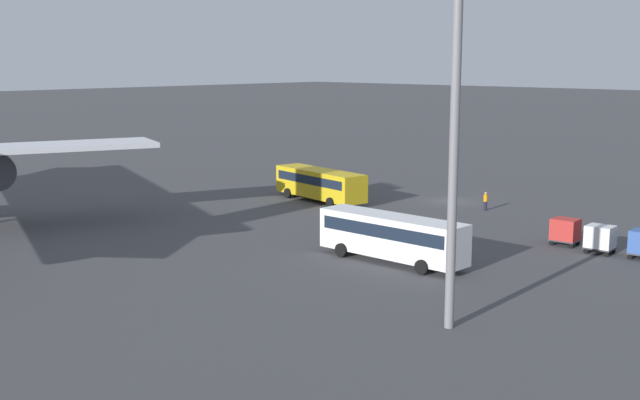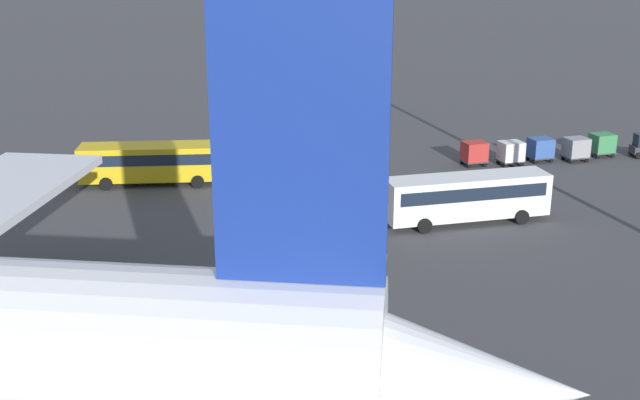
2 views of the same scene
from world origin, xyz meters
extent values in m
plane|color=#424244|center=(0.00, 0.00, 0.00)|extent=(600.00, 600.00, 0.00)
cone|color=silver|center=(3.99, 53.63, 7.37)|extent=(8.72, 7.42, 5.10)
cube|color=navy|center=(7.63, 52.22, 14.74)|extent=(4.24, 1.92, 9.07)
cube|color=silver|center=(7.22, 52.38, 7.94)|extent=(8.19, 14.86, 0.28)
cube|color=gold|center=(9.67, 8.73, 1.80)|extent=(11.63, 4.68, 2.69)
cube|color=#192333|center=(9.67, 8.73, 2.27)|extent=(10.74, 4.57, 0.86)
cylinder|color=black|center=(13.37, 9.60, 0.50)|extent=(1.04, 0.46, 1.00)
cylinder|color=black|center=(12.88, 6.69, 0.50)|extent=(1.04, 0.46, 1.00)
cylinder|color=black|center=(6.46, 10.77, 0.50)|extent=(1.04, 0.46, 1.00)
cylinder|color=black|center=(5.96, 7.86, 0.50)|extent=(1.04, 0.46, 1.00)
cube|color=white|center=(-10.55, 23.09, 1.86)|extent=(11.37, 2.57, 2.83)
cube|color=#192333|center=(-10.55, 23.09, 2.36)|extent=(10.46, 2.61, 0.91)
cylinder|color=black|center=(-7.04, 24.42, 0.50)|extent=(1.00, 0.30, 1.00)
cylinder|color=black|center=(-7.03, 21.77, 0.50)|extent=(1.00, 0.30, 1.00)
cylinder|color=black|center=(-14.08, 24.40, 0.50)|extent=(1.00, 0.30, 1.00)
cylinder|color=black|center=(-14.07, 21.75, 0.50)|extent=(1.00, 0.30, 1.00)
cylinder|color=black|center=(-32.02, 11.75, 0.30)|extent=(0.63, 0.32, 0.60)
cylinder|color=black|center=(-32.28, 10.38, 0.30)|extent=(0.63, 0.32, 0.60)
cylinder|color=#1E1E2D|center=(-5.04, 1.77, 0.42)|extent=(0.32, 0.32, 0.85)
cylinder|color=orange|center=(-5.04, 1.77, 1.18)|extent=(0.38, 0.38, 0.65)
sphere|color=tan|center=(-5.04, 1.77, 1.62)|extent=(0.24, 0.24, 0.24)
cube|color=#38383D|center=(-29.30, 10.15, 0.41)|extent=(2.09, 1.80, 0.10)
cube|color=#38844C|center=(-29.30, 10.15, 1.26)|extent=(1.99, 1.71, 1.60)
cylinder|color=black|center=(-28.58, 10.83, 0.18)|extent=(0.37, 0.14, 0.36)
cylinder|color=black|center=(-28.51, 9.55, 0.18)|extent=(0.37, 0.14, 0.36)
cylinder|color=black|center=(-30.10, 10.74, 0.18)|extent=(0.37, 0.14, 0.36)
cylinder|color=black|center=(-30.02, 9.46, 0.18)|extent=(0.37, 0.14, 0.36)
cube|color=#38383D|center=(-26.25, 10.96, 0.41)|extent=(2.09, 1.80, 0.10)
cube|color=gray|center=(-26.25, 10.96, 1.26)|extent=(1.99, 1.71, 1.60)
cylinder|color=black|center=(-25.53, 11.64, 0.18)|extent=(0.37, 0.14, 0.36)
cylinder|color=black|center=(-25.45, 10.36, 0.18)|extent=(0.37, 0.14, 0.36)
cylinder|color=black|center=(-27.04, 11.55, 0.18)|extent=(0.37, 0.14, 0.36)
cylinder|color=black|center=(-26.97, 10.27, 0.18)|extent=(0.37, 0.14, 0.36)
cube|color=#38383D|center=(-23.19, 10.29, 0.41)|extent=(2.09, 1.80, 0.10)
cube|color=#33569E|center=(-23.19, 10.29, 1.26)|extent=(1.99, 1.71, 1.60)
cylinder|color=black|center=(-22.47, 10.97, 0.18)|extent=(0.37, 0.14, 0.36)
cylinder|color=black|center=(-22.40, 9.70, 0.18)|extent=(0.37, 0.14, 0.36)
cylinder|color=black|center=(-23.99, 10.88, 0.18)|extent=(0.37, 0.14, 0.36)
cylinder|color=black|center=(-23.92, 9.61, 0.18)|extent=(0.37, 0.14, 0.36)
cube|color=#38383D|center=(-20.14, 10.78, 0.41)|extent=(2.09, 1.80, 0.10)
cube|color=silver|center=(-20.14, 10.78, 1.26)|extent=(1.99, 1.71, 1.60)
cylinder|color=black|center=(-19.42, 11.46, 0.18)|extent=(0.37, 0.14, 0.36)
cylinder|color=black|center=(-19.34, 10.19, 0.18)|extent=(0.37, 0.14, 0.36)
cylinder|color=black|center=(-20.94, 11.37, 0.18)|extent=(0.37, 0.14, 0.36)
cylinder|color=black|center=(-20.86, 10.10, 0.18)|extent=(0.37, 0.14, 0.36)
cube|color=#38383D|center=(-17.09, 10.09, 0.41)|extent=(2.09, 1.80, 0.10)
cube|color=#B72D28|center=(-17.09, 10.09, 1.26)|extent=(1.99, 1.71, 1.60)
cylinder|color=black|center=(-16.37, 10.78, 0.18)|extent=(0.37, 0.14, 0.36)
cylinder|color=black|center=(-16.29, 9.50, 0.18)|extent=(0.37, 0.14, 0.36)
cylinder|color=black|center=(-17.88, 10.69, 0.18)|extent=(0.37, 0.14, 0.36)
cylinder|color=black|center=(-17.81, 9.41, 0.18)|extent=(0.37, 0.14, 0.36)
camera|label=1|loc=(-44.02, 66.37, 14.01)|focal=45.00mm
camera|label=2|loc=(11.81, 70.82, 18.71)|focal=45.00mm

